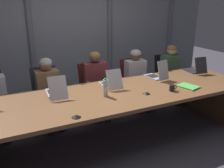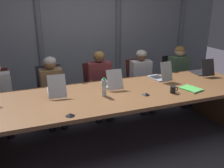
% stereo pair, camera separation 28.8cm
% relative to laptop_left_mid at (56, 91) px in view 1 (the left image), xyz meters
% --- Properties ---
extents(ground_plane, '(13.62, 13.62, 0.00)m').
position_rel_laptop_left_mid_xyz_m(ground_plane, '(0.86, -0.29, -0.81)').
color(ground_plane, '#47424C').
extents(conference_table, '(4.09, 1.22, 0.75)m').
position_rel_laptop_left_mid_xyz_m(conference_table, '(0.86, -0.29, -0.20)').
color(conference_table, brown).
rests_on(conference_table, ground_plane).
extents(curtain_backdrop, '(6.81, 0.17, 2.88)m').
position_rel_laptop_left_mid_xyz_m(curtain_backdrop, '(0.86, 1.89, 0.63)').
color(curtain_backdrop, gray).
rests_on(curtain_backdrop, ground_plane).
extents(laptop_left_mid, '(0.27, 0.51, 0.30)m').
position_rel_laptop_left_mid_xyz_m(laptop_left_mid, '(0.00, 0.00, 0.00)').
color(laptop_left_mid, '#BCBCC1').
rests_on(laptop_left_mid, conference_table).
extents(laptop_center, '(0.26, 0.45, 0.29)m').
position_rel_laptop_left_mid_xyz_m(laptop_center, '(0.83, -0.01, -0.00)').
color(laptop_center, '#BCBCC1').
rests_on(laptop_center, conference_table).
extents(laptop_right_mid, '(0.27, 0.44, 0.33)m').
position_rel_laptop_left_mid_xyz_m(laptop_right_mid, '(1.71, 0.02, 0.00)').
color(laptop_right_mid, '#A8ADB7').
rests_on(laptop_right_mid, conference_table).
extents(laptop_right_end, '(0.27, 0.42, 0.30)m').
position_rel_laptop_left_mid_xyz_m(laptop_right_end, '(2.57, 0.02, -0.00)').
color(laptop_right_end, '#2D2D33').
rests_on(laptop_right_end, conference_table).
extents(office_chair_left_mid, '(0.60, 0.60, 0.93)m').
position_rel_laptop_left_mid_xyz_m(office_chair_left_mid, '(-0.00, 0.75, -0.47)').
color(office_chair_left_mid, '#2D2D38').
rests_on(office_chair_left_mid, ground_plane).
extents(office_chair_center, '(0.60, 0.60, 0.91)m').
position_rel_laptop_left_mid_xyz_m(office_chair_center, '(0.86, 0.75, -0.47)').
color(office_chair_center, '#511E19').
rests_on(office_chair_center, ground_plane).
extents(office_chair_right_mid, '(0.60, 0.60, 0.91)m').
position_rel_laptop_left_mid_xyz_m(office_chair_right_mid, '(1.72, 0.75, -0.47)').
color(office_chair_right_mid, '#511E19').
rests_on(office_chair_right_mid, ground_plane).
extents(office_chair_right_end, '(0.60, 0.60, 0.91)m').
position_rel_laptop_left_mid_xyz_m(office_chair_right_end, '(2.54, 0.75, -0.47)').
color(office_chair_right_end, black).
rests_on(office_chair_right_end, ground_plane).
extents(person_left_mid, '(0.39, 0.55, 1.13)m').
position_rel_laptop_left_mid_xyz_m(person_left_mid, '(0.01, 0.59, -0.16)').
color(person_left_mid, olive).
rests_on(person_left_mid, ground_plane).
extents(person_center, '(0.46, 0.57, 1.16)m').
position_rel_laptop_left_mid_xyz_m(person_center, '(0.85, 0.60, -0.15)').
color(person_center, brown).
rests_on(person_center, ground_plane).
extents(person_right_mid, '(0.41, 0.56, 1.13)m').
position_rel_laptop_left_mid_xyz_m(person_right_mid, '(1.68, 0.60, -0.16)').
color(person_right_mid, silver).
rests_on(person_right_mid, ground_plane).
extents(person_right_end, '(0.40, 0.55, 1.15)m').
position_rel_laptop_left_mid_xyz_m(person_right_end, '(2.54, 0.60, -0.15)').
color(person_right_end, '#4C6B4C').
rests_on(person_right_end, ground_plane).
extents(water_bottle_primary, '(0.07, 0.07, 0.26)m').
position_rel_laptop_left_mid_xyz_m(water_bottle_primary, '(0.60, -0.34, 0.06)').
color(water_bottle_primary, silver).
rests_on(water_bottle_primary, conference_table).
extents(coffee_mug_near, '(0.12, 0.08, 0.10)m').
position_rel_laptop_left_mid_xyz_m(coffee_mug_near, '(1.55, -0.58, -0.01)').
color(coffee_mug_near, black).
rests_on(coffee_mug_near, conference_table).
extents(conference_mic_middle, '(0.11, 0.11, 0.03)m').
position_rel_laptop_left_mid_xyz_m(conference_mic_middle, '(0.04, -0.79, -0.04)').
color(conference_mic_middle, black).
rests_on(conference_mic_middle, conference_table).
extents(conference_mic_right_side, '(0.11, 0.11, 0.03)m').
position_rel_laptop_left_mid_xyz_m(conference_mic_right_side, '(1.15, -0.52, -0.04)').
color(conference_mic_right_side, black).
rests_on(conference_mic_right_side, conference_table).
extents(spiral_notepad, '(0.30, 0.35, 0.03)m').
position_rel_laptop_left_mid_xyz_m(spiral_notepad, '(1.89, -0.55, -0.05)').
color(spiral_notepad, '#4CB74C').
rests_on(spiral_notepad, conference_table).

